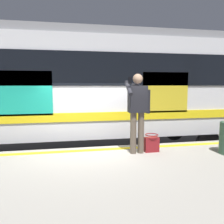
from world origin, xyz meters
name	(u,v)px	position (x,y,z in m)	size (l,w,h in m)	color
ground_plane	(91,182)	(0.00, 0.00, 0.00)	(24.29, 24.29, 0.00)	#4C4742
platform	(108,215)	(0.00, 2.38, 0.46)	(13.23, 4.77, 0.92)	#9E998E
safety_line	(92,150)	(0.00, 0.30, 0.92)	(12.96, 0.16, 0.01)	yellow
track_rail_near	(86,162)	(0.00, -1.38, 0.08)	(17.20, 0.08, 0.16)	slate
track_rail_far	(82,150)	(0.00, -2.81, 0.08)	(17.20, 0.08, 0.16)	slate
train_carriage	(92,84)	(-0.32, -2.09, 2.49)	(10.91, 2.99, 3.90)	silver
passenger	(137,107)	(-0.98, 0.73, 1.98)	(0.57, 0.55, 1.78)	brown
handbag	(151,144)	(-1.34, 0.69, 1.11)	(0.33, 0.30, 0.41)	maroon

